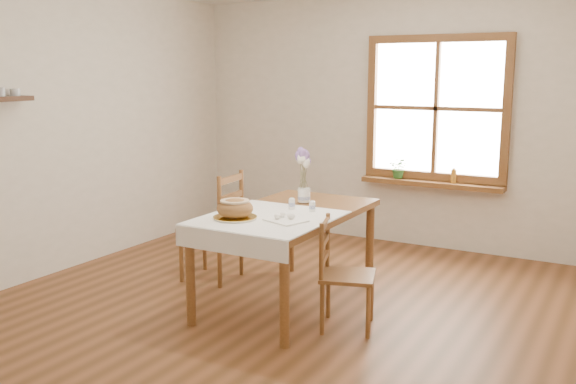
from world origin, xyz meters
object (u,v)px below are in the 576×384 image
chair_left (211,226)px  flower_vase (304,196)px  dining_table (288,222)px  chair_right (348,274)px  bread_plate (235,218)px

chair_left → flower_vase: bearing=93.4°
dining_table → flower_vase: 0.37m
flower_vase → chair_right: bearing=-40.7°
chair_left → bread_plate: chair_left is taller
chair_right → flower_vase: size_ratio=7.04×
chair_left → flower_vase: size_ratio=8.47×
bread_plate → dining_table: bearing=68.5°
chair_left → chair_right: (1.51, -0.44, -0.08)m
dining_table → chair_left: 0.94m
flower_vase → chair_left: bearing=-171.5°
dining_table → bread_plate: bearing=-111.5°
chair_right → flower_vase: flower_vase is taller
dining_table → chair_right: (0.62, -0.23, -0.26)m
bread_plate → flower_vase: bearing=79.8°
chair_left → bread_plate: size_ratio=3.10×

